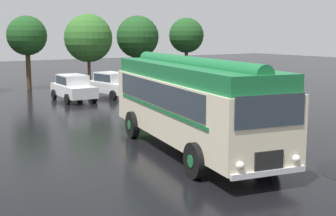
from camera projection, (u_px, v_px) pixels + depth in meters
name	position (u px, v px, depth m)	size (l,w,h in m)	color
ground_plane	(212.00, 148.00, 17.77)	(120.00, 120.00, 0.00)	black
vintage_bus	(191.00, 100.00, 17.06)	(4.35, 10.37, 3.49)	beige
car_near_left	(73.00, 88.00, 30.03)	(2.07, 4.26, 1.66)	silver
car_mid_left	(112.00, 84.00, 31.80)	(2.40, 4.40, 1.66)	silver
tree_centre	(27.00, 36.00, 35.64)	(3.02, 3.02, 5.63)	#4C3823
tree_right_of_centre	(89.00, 38.00, 38.12)	(3.92, 3.92, 5.85)	#4C3823
tree_far_right	(137.00, 36.00, 40.56)	(3.67, 3.67, 5.81)	#4C3823
tree_extra_right	(187.00, 35.00, 42.93)	(3.21, 3.21, 5.69)	#4C3823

